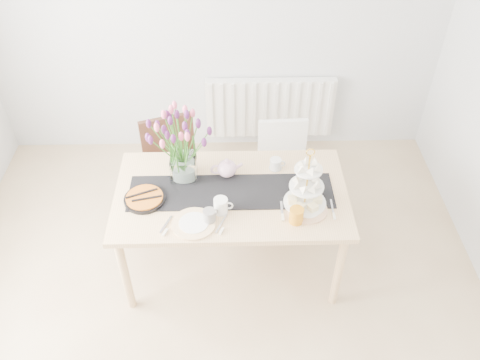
{
  "coord_description": "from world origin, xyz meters",
  "views": [
    {
      "loc": [
        0.12,
        -1.8,
        3.14
      ],
      "look_at": [
        0.18,
        0.67,
        0.91
      ],
      "focal_mm": 38.0,
      "sensor_mm": 36.0,
      "label": 1
    }
  ],
  "objects_px": {
    "cream_jug": "(276,164)",
    "chair_brown": "(173,162)",
    "dining_table": "(231,200)",
    "cake_stand": "(306,191)",
    "teapot": "(227,168)",
    "plate_right": "(307,209)",
    "tulip_vase": "(181,136)",
    "tart_tin": "(145,199)",
    "chair_white": "(283,162)",
    "mug_white": "(221,206)",
    "radiator": "(270,108)",
    "mug_orange": "(296,215)",
    "mug_grey": "(209,216)",
    "plate_left": "(194,224)"
  },
  "relations": [
    {
      "from": "chair_brown",
      "to": "tart_tin",
      "type": "xyz_separation_m",
      "value": [
        -0.12,
        -0.69,
        0.26
      ]
    },
    {
      "from": "cake_stand",
      "to": "cream_jug",
      "type": "height_order",
      "value": "cake_stand"
    },
    {
      "from": "radiator",
      "to": "mug_grey",
      "type": "relative_size",
      "value": 12.42
    },
    {
      "from": "dining_table",
      "to": "cake_stand",
      "type": "distance_m",
      "value": 0.54
    },
    {
      "from": "chair_brown",
      "to": "tulip_vase",
      "type": "relative_size",
      "value": 1.33
    },
    {
      "from": "plate_left",
      "to": "plate_right",
      "type": "distance_m",
      "value": 0.75
    },
    {
      "from": "mug_orange",
      "to": "cake_stand",
      "type": "bearing_deg",
      "value": 2.25
    },
    {
      "from": "chair_brown",
      "to": "mug_orange",
      "type": "distance_m",
      "value": 1.3
    },
    {
      "from": "chair_white",
      "to": "mug_white",
      "type": "height_order",
      "value": "mug_white"
    },
    {
      "from": "chair_white",
      "to": "mug_white",
      "type": "relative_size",
      "value": 7.26
    },
    {
      "from": "cream_jug",
      "to": "mug_white",
      "type": "distance_m",
      "value": 0.58
    },
    {
      "from": "dining_table",
      "to": "mug_grey",
      "type": "bearing_deg",
      "value": -117.66
    },
    {
      "from": "chair_white",
      "to": "mug_grey",
      "type": "height_order",
      "value": "mug_grey"
    },
    {
      "from": "chair_white",
      "to": "tart_tin",
      "type": "relative_size",
      "value": 2.88
    },
    {
      "from": "teapot",
      "to": "plate_right",
      "type": "bearing_deg",
      "value": -40.48
    },
    {
      "from": "radiator",
      "to": "mug_grey",
      "type": "distance_m",
      "value": 1.85
    },
    {
      "from": "chair_brown",
      "to": "mug_white",
      "type": "xyz_separation_m",
      "value": [
        0.4,
        -0.81,
        0.3
      ]
    },
    {
      "from": "chair_brown",
      "to": "plate_left",
      "type": "distance_m",
      "value": 0.98
    },
    {
      "from": "mug_white",
      "to": "plate_right",
      "type": "height_order",
      "value": "mug_white"
    },
    {
      "from": "chair_white",
      "to": "cake_stand",
      "type": "relative_size",
      "value": 1.92
    },
    {
      "from": "mug_white",
      "to": "teapot",
      "type": "bearing_deg",
      "value": 84.23
    },
    {
      "from": "radiator",
      "to": "chair_brown",
      "type": "distance_m",
      "value": 1.19
    },
    {
      "from": "tulip_vase",
      "to": "cream_jug",
      "type": "distance_m",
      "value": 0.73
    },
    {
      "from": "cream_jug",
      "to": "mug_grey",
      "type": "xyz_separation_m",
      "value": [
        -0.46,
        -0.51,
        0.01
      ]
    },
    {
      "from": "teapot",
      "to": "tulip_vase",
      "type": "bearing_deg",
      "value": 173.87
    },
    {
      "from": "dining_table",
      "to": "plate_left",
      "type": "bearing_deg",
      "value": -129.41
    },
    {
      "from": "tulip_vase",
      "to": "mug_grey",
      "type": "xyz_separation_m",
      "value": [
        0.19,
        -0.44,
        -0.31
      ]
    },
    {
      "from": "tulip_vase",
      "to": "teapot",
      "type": "relative_size",
      "value": 2.97
    },
    {
      "from": "teapot",
      "to": "mug_orange",
      "type": "distance_m",
      "value": 0.63
    },
    {
      "from": "cream_jug",
      "to": "mug_white",
      "type": "bearing_deg",
      "value": -131.08
    },
    {
      "from": "chair_white",
      "to": "mug_white",
      "type": "bearing_deg",
      "value": -122.68
    },
    {
      "from": "radiator",
      "to": "cream_jug",
      "type": "height_order",
      "value": "cream_jug"
    },
    {
      "from": "dining_table",
      "to": "teapot",
      "type": "bearing_deg",
      "value": 98.68
    },
    {
      "from": "cake_stand",
      "to": "tart_tin",
      "type": "distance_m",
      "value": 1.08
    },
    {
      "from": "tulip_vase",
      "to": "mug_orange",
      "type": "bearing_deg",
      "value": -31.34
    },
    {
      "from": "teapot",
      "to": "tart_tin",
      "type": "height_order",
      "value": "teapot"
    },
    {
      "from": "teapot",
      "to": "cream_jug",
      "type": "height_order",
      "value": "teapot"
    },
    {
      "from": "tart_tin",
      "to": "plate_left",
      "type": "height_order",
      "value": "tart_tin"
    },
    {
      "from": "radiator",
      "to": "mug_white",
      "type": "bearing_deg",
      "value": -105.11
    },
    {
      "from": "teapot",
      "to": "mug_white",
      "type": "distance_m",
      "value": 0.36
    },
    {
      "from": "dining_table",
      "to": "cream_jug",
      "type": "bearing_deg",
      "value": 37.04
    },
    {
      "from": "dining_table",
      "to": "cake_stand",
      "type": "bearing_deg",
      "value": -14.12
    },
    {
      "from": "chair_white",
      "to": "cake_stand",
      "type": "height_order",
      "value": "cake_stand"
    },
    {
      "from": "radiator",
      "to": "teapot",
      "type": "height_order",
      "value": "teapot"
    },
    {
      "from": "plate_right",
      "to": "mug_white",
      "type": "bearing_deg",
      "value": -179.9
    },
    {
      "from": "cream_jug",
      "to": "chair_brown",
      "type": "bearing_deg",
      "value": 155.6
    },
    {
      "from": "dining_table",
      "to": "tart_tin",
      "type": "height_order",
      "value": "tart_tin"
    },
    {
      "from": "plate_right",
      "to": "teapot",
      "type": "bearing_deg",
      "value": 146.1
    },
    {
      "from": "dining_table",
      "to": "tulip_vase",
      "type": "distance_m",
      "value": 0.57
    },
    {
      "from": "teapot",
      "to": "cake_stand",
      "type": "bearing_deg",
      "value": -36.28
    }
  ]
}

